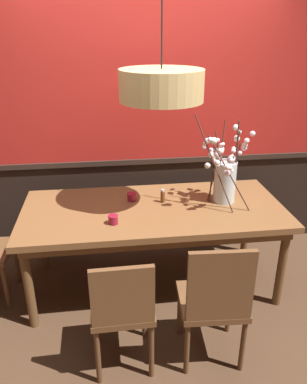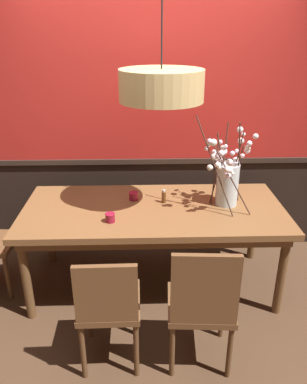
{
  "view_description": "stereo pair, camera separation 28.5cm",
  "coord_description": "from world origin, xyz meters",
  "px_view_note": "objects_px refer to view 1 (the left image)",
  "views": [
    {
      "loc": [
        -0.37,
        -2.84,
        2.18
      ],
      "look_at": [
        0.0,
        0.0,
        0.91
      ],
      "focal_mm": 35.65,
      "sensor_mm": 36.0,
      "label": 1
    },
    {
      "loc": [
        -0.09,
        -2.86,
        2.18
      ],
      "look_at": [
        0.0,
        0.0,
        0.91
      ],
      "focal_mm": 35.65,
      "sensor_mm": 36.0,
      "label": 2
    }
  ],
  "objects_px": {
    "candle_holder_nearer_center": "(113,219)",
    "candle_holder_nearer_edge": "(132,197)",
    "chair_far_side_left": "(114,195)",
    "vase_with_blossoms": "(225,177)",
    "pendant_lamp": "(161,85)",
    "dining_table": "(154,216)",
    "chair_near_side_left": "(122,306)",
    "condiment_bottle": "(163,196)",
    "chair_near_side_right": "(215,299)"
  },
  "relations": [
    {
      "from": "candle_holder_nearer_edge",
      "to": "condiment_bottle",
      "type": "relative_size",
      "value": 0.7
    },
    {
      "from": "chair_far_side_left",
      "to": "vase_with_blossoms",
      "type": "distance_m",
      "value": 1.36
    },
    {
      "from": "pendant_lamp",
      "to": "vase_with_blossoms",
      "type": "bearing_deg",
      "value": 5.93
    },
    {
      "from": "candle_holder_nearer_center",
      "to": "candle_holder_nearer_edge",
      "type": "height_order",
      "value": "same"
    },
    {
      "from": "candle_holder_nearer_edge",
      "to": "condiment_bottle",
      "type": "bearing_deg",
      "value": -14.64
    },
    {
      "from": "chair_near_side_left",
      "to": "candle_holder_nearer_edge",
      "type": "relative_size",
      "value": 10.69
    },
    {
      "from": "chair_near_side_left",
      "to": "candle_holder_nearer_center",
      "type": "bearing_deg",
      "value": 92.11
    },
    {
      "from": "chair_near_side_left",
      "to": "candle_holder_nearer_center",
      "type": "xyz_separation_m",
      "value": [
        -0.02,
        0.64,
        0.3
      ]
    },
    {
      "from": "vase_with_blossoms",
      "to": "condiment_bottle",
      "type": "height_order",
      "value": "vase_with_blossoms"
    },
    {
      "from": "condiment_bottle",
      "to": "pendant_lamp",
      "type": "height_order",
      "value": "pendant_lamp"
    },
    {
      "from": "chair_near_side_left",
      "to": "candle_holder_nearer_edge",
      "type": "bearing_deg",
      "value": 81.76
    },
    {
      "from": "dining_table",
      "to": "chair_far_side_left",
      "type": "relative_size",
      "value": 2.51
    },
    {
      "from": "candle_holder_nearer_center",
      "to": "condiment_bottle",
      "type": "bearing_deg",
      "value": 37.47
    },
    {
      "from": "chair_near_side_right",
      "to": "candle_holder_nearer_center",
      "type": "height_order",
      "value": "chair_near_side_right"
    },
    {
      "from": "chair_far_side_left",
      "to": "condiment_bottle",
      "type": "bearing_deg",
      "value": -64.22
    },
    {
      "from": "chair_far_side_left",
      "to": "chair_near_side_right",
      "type": "relative_size",
      "value": 0.9
    },
    {
      "from": "chair_near_side_left",
      "to": "candle_holder_nearer_edge",
      "type": "distance_m",
      "value": 1.1
    },
    {
      "from": "vase_with_blossoms",
      "to": "condiment_bottle",
      "type": "distance_m",
      "value": 0.55
    },
    {
      "from": "condiment_bottle",
      "to": "pendant_lamp",
      "type": "xyz_separation_m",
      "value": [
        -0.03,
        -0.1,
        0.94
      ]
    },
    {
      "from": "candle_holder_nearer_edge",
      "to": "pendant_lamp",
      "type": "distance_m",
      "value": 1.0
    },
    {
      "from": "pendant_lamp",
      "to": "chair_near_side_right",
      "type": "bearing_deg",
      "value": -75.78
    },
    {
      "from": "chair_near_side_right",
      "to": "vase_with_blossoms",
      "type": "relative_size",
      "value": 1.26
    },
    {
      "from": "candle_holder_nearer_edge",
      "to": "condiment_bottle",
      "type": "height_order",
      "value": "condiment_bottle"
    },
    {
      "from": "chair_near_side_right",
      "to": "pendant_lamp",
      "type": "distance_m",
      "value": 1.55
    },
    {
      "from": "chair_far_side_left",
      "to": "vase_with_blossoms",
      "type": "height_order",
      "value": "vase_with_blossoms"
    },
    {
      "from": "chair_far_side_left",
      "to": "vase_with_blossoms",
      "type": "bearing_deg",
      "value": -43.53
    },
    {
      "from": "vase_with_blossoms",
      "to": "candle_holder_nearer_center",
      "type": "distance_m",
      "value": 1.01
    },
    {
      "from": "chair_far_side_left",
      "to": "condiment_bottle",
      "type": "distance_m",
      "value": 0.98
    },
    {
      "from": "chair_far_side_left",
      "to": "chair_near_side_right",
      "type": "height_order",
      "value": "chair_near_side_right"
    },
    {
      "from": "candle_holder_nearer_center",
      "to": "candle_holder_nearer_edge",
      "type": "bearing_deg",
      "value": 66.46
    },
    {
      "from": "candle_holder_nearer_center",
      "to": "pendant_lamp",
      "type": "bearing_deg",
      "value": 29.83
    },
    {
      "from": "chair_far_side_left",
      "to": "pendant_lamp",
      "type": "xyz_separation_m",
      "value": [
        0.37,
        -0.93,
        1.27
      ]
    },
    {
      "from": "chair_near_side_right",
      "to": "candle_holder_nearer_edge",
      "type": "xyz_separation_m",
      "value": [
        -0.45,
        1.07,
        0.28
      ]
    },
    {
      "from": "dining_table",
      "to": "chair_near_side_left",
      "type": "height_order",
      "value": "chair_near_side_left"
    },
    {
      "from": "chair_near_side_right",
      "to": "pendant_lamp",
      "type": "height_order",
      "value": "pendant_lamp"
    },
    {
      "from": "chair_near_side_right",
      "to": "candle_holder_nearer_edge",
      "type": "distance_m",
      "value": 1.2
    },
    {
      "from": "dining_table",
      "to": "chair_near_side_right",
      "type": "relative_size",
      "value": 2.26
    },
    {
      "from": "condiment_bottle",
      "to": "chair_near_side_left",
      "type": "bearing_deg",
      "value": -112.85
    },
    {
      "from": "candle_holder_nearer_center",
      "to": "chair_near_side_right",
      "type": "bearing_deg",
      "value": -46.87
    },
    {
      "from": "chair_far_side_left",
      "to": "chair_near_side_left",
      "type": "distance_m",
      "value": 1.8
    },
    {
      "from": "chair_near_side_left",
      "to": "vase_with_blossoms",
      "type": "height_order",
      "value": "vase_with_blossoms"
    },
    {
      "from": "candle_holder_nearer_center",
      "to": "condiment_bottle",
      "type": "distance_m",
      "value": 0.55
    },
    {
      "from": "chair_near_side_left",
      "to": "vase_with_blossoms",
      "type": "xyz_separation_m",
      "value": [
        0.93,
        0.93,
        0.48
      ]
    },
    {
      "from": "dining_table",
      "to": "candle_holder_nearer_edge",
      "type": "distance_m",
      "value": 0.26
    },
    {
      "from": "chair_near_side_right",
      "to": "condiment_bottle",
      "type": "height_order",
      "value": "chair_near_side_right"
    },
    {
      "from": "chair_near_side_left",
      "to": "chair_near_side_right",
      "type": "xyz_separation_m",
      "value": [
        0.6,
        -0.03,
        0.02
      ]
    },
    {
      "from": "candle_holder_nearer_center",
      "to": "candle_holder_nearer_edge",
      "type": "distance_m",
      "value": 0.44
    },
    {
      "from": "pendant_lamp",
      "to": "candle_holder_nearer_edge",
      "type": "bearing_deg",
      "value": 142.76
    },
    {
      "from": "candle_holder_nearer_edge",
      "to": "chair_far_side_left",
      "type": "bearing_deg",
      "value": 100.47
    },
    {
      "from": "candle_holder_nearer_center",
      "to": "pendant_lamp",
      "type": "height_order",
      "value": "pendant_lamp"
    }
  ]
}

